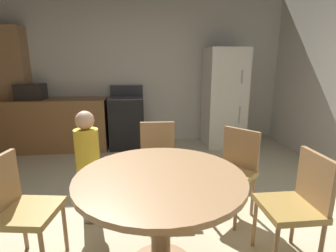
% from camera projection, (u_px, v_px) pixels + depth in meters
% --- Properties ---
extents(ground_plane, '(14.00, 14.00, 0.00)m').
position_uv_depth(ground_plane, '(155.00, 240.00, 2.23)').
color(ground_plane, beige).
extents(wall_back, '(5.50, 0.12, 2.70)m').
position_uv_depth(wall_back, '(144.00, 71.00, 4.85)').
color(wall_back, beige).
rests_on(wall_back, ground).
extents(kitchen_counter, '(1.76, 0.60, 0.90)m').
position_uv_depth(kitchen_counter, '(56.00, 124.00, 4.51)').
color(kitchen_counter, olive).
rests_on(kitchen_counter, ground).
extents(pantry_column, '(0.44, 0.36, 2.10)m').
position_uv_depth(pantry_column, '(17.00, 90.00, 4.47)').
color(pantry_column, '#9E754C').
rests_on(pantry_column, ground).
extents(oven_range, '(0.60, 0.60, 1.10)m').
position_uv_depth(oven_range, '(127.00, 122.00, 4.64)').
color(oven_range, black).
rests_on(oven_range, ground).
extents(refrigerator, '(0.68, 0.68, 1.76)m').
position_uv_depth(refrigerator, '(224.00, 98.00, 4.68)').
color(refrigerator, silver).
rests_on(refrigerator, ground).
extents(microwave, '(0.44, 0.32, 0.26)m').
position_uv_depth(microwave, '(31.00, 92.00, 4.33)').
color(microwave, black).
rests_on(microwave, kitchen_counter).
extents(dining_table, '(1.17, 1.17, 0.76)m').
position_uv_depth(dining_table, '(160.00, 196.00, 1.79)').
color(dining_table, '#9E754C').
rests_on(dining_table, ground).
extents(chair_west, '(0.46, 0.46, 0.87)m').
position_uv_depth(chair_west, '(19.00, 206.00, 1.85)').
color(chair_west, '#9E754C').
rests_on(chair_west, ground).
extents(chair_east, '(0.40, 0.40, 0.87)m').
position_uv_depth(chair_east, '(298.00, 201.00, 1.91)').
color(chair_east, '#9E754C').
rests_on(chair_east, ground).
extents(chair_northeast, '(0.56, 0.56, 0.87)m').
position_uv_depth(chair_northeast, '(234.00, 167.00, 2.54)').
color(chair_northeast, '#9E754C').
rests_on(chair_northeast, ground).
extents(chair_north, '(0.42, 0.42, 0.87)m').
position_uv_depth(chair_north, '(158.00, 157.00, 2.81)').
color(chair_north, '#9E754C').
rests_on(chair_north, ground).
extents(person_child, '(0.31, 0.31, 1.09)m').
position_uv_depth(person_child, '(88.00, 165.00, 2.40)').
color(person_child, '#665B51').
rests_on(person_child, ground).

